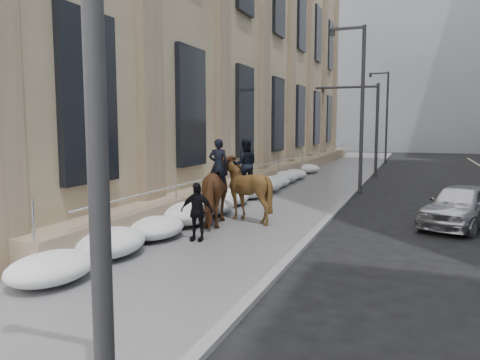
{
  "coord_description": "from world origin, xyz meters",
  "views": [
    {
      "loc": [
        5.37,
        -9.21,
        3.24
      ],
      "look_at": [
        0.61,
        3.45,
        1.7
      ],
      "focal_mm": 35.0,
      "sensor_mm": 36.0,
      "label": 1
    }
  ],
  "objects_px": {
    "mounted_horse_right": "(244,186)",
    "pedestrian": "(197,212)",
    "mounted_horse_left": "(222,189)",
    "car_silver": "(461,206)"
  },
  "relations": [
    {
      "from": "mounted_horse_right",
      "to": "pedestrian",
      "type": "distance_m",
      "value": 3.12
    },
    {
      "from": "mounted_horse_left",
      "to": "mounted_horse_right",
      "type": "relative_size",
      "value": 1.03
    },
    {
      "from": "pedestrian",
      "to": "mounted_horse_left",
      "type": "bearing_deg",
      "value": 90.05
    },
    {
      "from": "mounted_horse_right",
      "to": "pedestrian",
      "type": "xyz_separation_m",
      "value": [
        -0.26,
        -3.08,
        -0.36
      ]
    },
    {
      "from": "mounted_horse_left",
      "to": "pedestrian",
      "type": "height_order",
      "value": "mounted_horse_left"
    },
    {
      "from": "mounted_horse_left",
      "to": "mounted_horse_right",
      "type": "distance_m",
      "value": 0.93
    },
    {
      "from": "pedestrian",
      "to": "car_silver",
      "type": "relative_size",
      "value": 0.39
    },
    {
      "from": "pedestrian",
      "to": "car_silver",
      "type": "bearing_deg",
      "value": 31.15
    },
    {
      "from": "pedestrian",
      "to": "car_silver",
      "type": "xyz_separation_m",
      "value": [
        7.02,
        5.09,
        -0.22
      ]
    },
    {
      "from": "mounted_horse_right",
      "to": "pedestrian",
      "type": "height_order",
      "value": "mounted_horse_right"
    }
  ]
}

